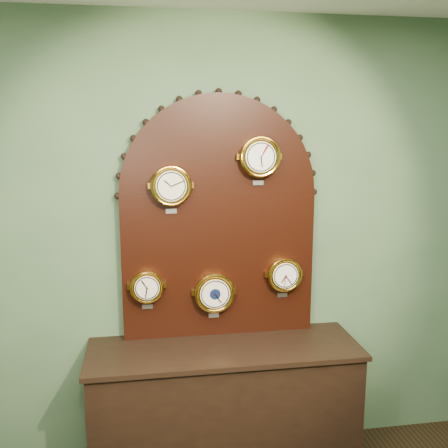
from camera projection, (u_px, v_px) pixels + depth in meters
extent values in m
plane|color=#486545|center=(218.00, 245.00, 3.21)|extent=(4.00, 0.00, 4.00)
cube|color=black|center=(225.00, 412.00, 3.14)|extent=(1.60, 0.50, 0.80)
cube|color=black|center=(219.00, 265.00, 3.18)|extent=(1.20, 0.06, 0.90)
cylinder|color=black|center=(219.00, 194.00, 3.10)|extent=(1.20, 0.06, 1.20)
cylinder|color=gold|center=(171.00, 185.00, 2.99)|extent=(0.22, 0.08, 0.22)
torus|color=gold|center=(171.00, 186.00, 2.95)|extent=(0.24, 0.02, 0.24)
cylinder|color=beige|center=(171.00, 186.00, 2.95)|extent=(0.18, 0.01, 0.18)
cube|color=#B0B0B7|center=(171.00, 211.00, 3.04)|extent=(0.06, 0.01, 0.03)
cylinder|color=gold|center=(259.00, 157.00, 3.04)|extent=(0.23, 0.08, 0.23)
torus|color=gold|center=(261.00, 157.00, 3.01)|extent=(0.25, 0.02, 0.25)
cylinder|color=white|center=(261.00, 157.00, 3.00)|extent=(0.18, 0.01, 0.18)
cube|color=#B0B0B7|center=(258.00, 183.00, 3.09)|extent=(0.07, 0.01, 0.03)
cylinder|color=gold|center=(147.00, 286.00, 3.08)|extent=(0.19, 0.08, 0.19)
torus|color=gold|center=(147.00, 288.00, 3.04)|extent=(0.20, 0.02, 0.20)
cylinder|color=beige|center=(147.00, 288.00, 3.04)|extent=(0.15, 0.01, 0.15)
cube|color=#B0B0B7|center=(147.00, 306.00, 3.13)|extent=(0.06, 0.01, 0.03)
cylinder|color=gold|center=(214.00, 292.00, 3.15)|extent=(0.23, 0.08, 0.23)
torus|color=gold|center=(215.00, 294.00, 3.12)|extent=(0.25, 0.02, 0.25)
cylinder|color=beige|center=(215.00, 294.00, 3.11)|extent=(0.19, 0.01, 0.19)
cube|color=#B0B0B7|center=(214.00, 315.00, 3.21)|extent=(0.07, 0.01, 0.03)
cylinder|color=#0C1537|center=(215.00, 294.00, 3.11)|extent=(0.07, 0.00, 0.07)
cylinder|color=gold|center=(284.00, 274.00, 3.20)|extent=(0.20, 0.08, 0.20)
torus|color=gold|center=(285.00, 275.00, 3.17)|extent=(0.22, 0.02, 0.22)
cylinder|color=white|center=(286.00, 276.00, 3.17)|extent=(0.16, 0.01, 0.16)
cube|color=#B0B0B7|center=(282.00, 295.00, 3.25)|extent=(0.07, 0.01, 0.03)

